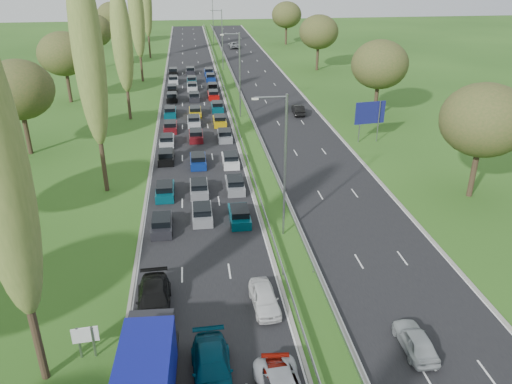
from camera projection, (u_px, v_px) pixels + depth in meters
ground at (239, 113)px, 75.48m from camera, size 260.00×260.00×0.00m
near_carriageway at (194, 110)px, 76.92m from camera, size 10.50×215.00×0.04m
far_carriageway at (280, 107)px, 78.53m from camera, size 10.50×215.00×0.04m
central_reservation at (237, 105)px, 77.49m from camera, size 2.36×215.00×0.32m
lamp_columns at (240, 76)px, 71.14m from camera, size 0.18×140.18×12.00m
poplar_row at (110, 42)px, 57.69m from camera, size 2.80×127.80×22.44m
woodland_left at (9, 97)px, 53.45m from camera, size 8.00×166.00×11.10m
woodland_right at (403, 77)px, 62.59m from camera, size 8.00×153.00×11.10m
traffic_queue_fill at (195, 116)px, 72.26m from camera, size 9.04×68.80×0.80m
near_car_3 at (154, 300)px, 32.74m from camera, size 2.38×5.53×1.59m
near_car_7 at (212, 369)px, 27.21m from camera, size 2.35×5.49×1.58m
near_car_12 at (265, 298)px, 33.05m from camera, size 1.92×4.24×1.41m
far_car_0 at (416, 340)px, 29.40m from camera, size 1.64×4.04×1.37m
far_car_1 at (298, 110)px, 74.43m from camera, size 1.79×4.44×1.44m
far_car_2 at (234, 45)px, 130.53m from camera, size 2.62×5.42×1.49m
blue_lorry at (146, 381)px, 24.81m from camera, size 2.61×9.39×3.96m
info_sign at (86, 338)px, 28.63m from camera, size 1.50×0.23×2.10m
direction_sign at (370, 115)px, 62.06m from camera, size 3.98×0.63×5.20m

